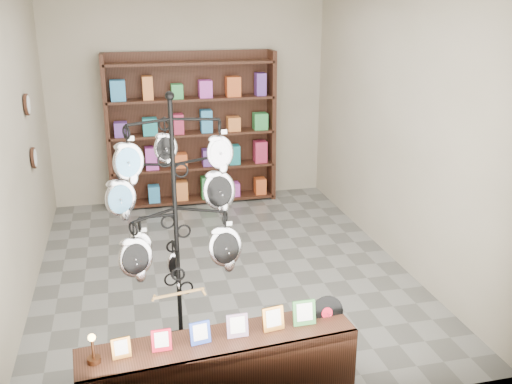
% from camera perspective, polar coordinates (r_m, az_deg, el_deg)
% --- Properties ---
extents(ground, '(5.00, 5.00, 0.00)m').
position_cam_1_polar(ground, '(6.53, -3.46, -7.53)').
color(ground, slate).
rests_on(ground, ground).
extents(room_envelope, '(5.00, 5.00, 5.00)m').
position_cam_1_polar(room_envelope, '(5.95, -3.81, 8.67)').
color(room_envelope, '#B4A791').
rests_on(room_envelope, ground).
extents(display_tree, '(1.14, 1.01, 2.23)m').
position_cam_1_polar(display_tree, '(4.62, -8.09, -1.67)').
color(display_tree, black).
rests_on(display_tree, ground).
extents(front_shelf, '(2.09, 0.59, 0.73)m').
position_cam_1_polar(front_shelf, '(4.49, -3.63, -17.17)').
color(front_shelf, black).
rests_on(front_shelf, ground).
extents(back_shelving, '(2.42, 0.36, 2.20)m').
position_cam_1_polar(back_shelving, '(8.34, -6.39, 5.74)').
color(back_shelving, black).
rests_on(back_shelving, ground).
extents(wall_clocks, '(0.03, 0.24, 0.84)m').
position_cam_1_polar(wall_clocks, '(6.79, -21.63, 5.64)').
color(wall_clocks, black).
rests_on(wall_clocks, ground).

